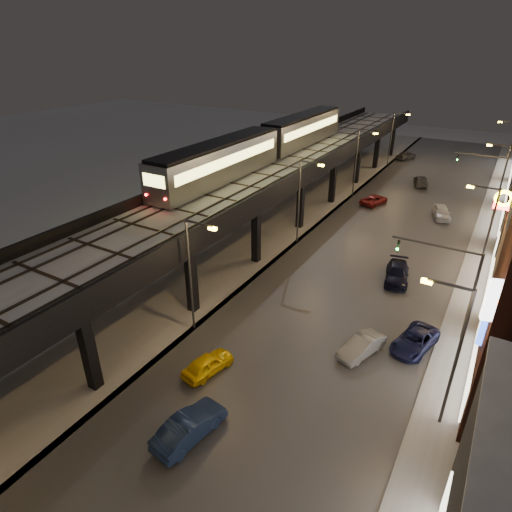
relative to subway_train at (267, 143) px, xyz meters
The scene contains 31 objects.
ground 40.03m from the subway_train, 77.45° to the right, with size 220.00×220.00×0.00m, color silver.
road_surface 18.40m from the subway_train, 11.22° to the right, with size 17.00×120.00×0.06m, color #46474D.
sidewalk_right 27.53m from the subway_train, ahead, with size 4.00×120.00×0.14m, color #9FA1A8.
under_viaduct_pavement 9.43m from the subway_train, 51.77° to the right, with size 11.00×120.00×0.06m, color #9FA1A8.
elevated_viaduct 7.41m from the subway_train, 68.45° to the right, with size 9.00×100.00×6.30m.
viaduct_trackbed 7.03m from the subway_train, 68.12° to the right, with size 8.40×100.00×0.32m.
viaduct_parapet_streetside 9.38m from the subway_train, 42.03° to the right, with size 0.30×100.00×1.10m, color black.
viaduct_parapet_far 6.67m from the subway_train, 106.68° to the right, with size 0.30×100.00×1.10m, color black.
streetlight_left_1 26.64m from the subway_train, 72.22° to the right, with size 2.57×0.28×9.00m.
streetlight_right_1 35.79m from the subway_train, 44.94° to the right, with size 2.56×0.28×9.00m.
streetlight_left_2 11.30m from the subway_train, 41.62° to the right, with size 2.57×0.28×9.00m.
streetlight_right_2 26.44m from the subway_train, 15.87° to the right, with size 2.56×0.28×9.00m.
streetlight_left_3 13.91m from the subway_train, 53.29° to the left, with size 2.57×0.28×9.00m.
streetlight_right_3 27.65m from the subway_train, 23.23° to the left, with size 2.56×0.28×9.00m.
streetlight_left_4 30.12m from the subway_train, 74.35° to the left, with size 2.57×0.28×9.00m.
streetlight_right_4 38.45m from the subway_train, 48.81° to the left, with size 2.56×0.28×9.00m.
traffic_light_rig_a 29.50m from the subway_train, 33.61° to the right, with size 6.10×0.34×7.00m.
traffic_light_rig_b 28.28m from the subway_train, 29.60° to the left, with size 6.10×0.34×7.00m.
subway_train is the anchor object (origin of this frame).
car_taxi 31.74m from the subway_train, 67.92° to the right, with size 1.51×3.75×1.28m, color yellow.
car_near_white 36.78m from the subway_train, 67.45° to the right, with size 1.59×4.55×1.50m, color navy.
car_mid_silver 16.50m from the subway_train, 37.59° to the left, with size 2.04×4.43×1.23m, color maroon.
car_mid_dark 26.57m from the subway_train, 53.63° to the left, with size 1.90×4.67×1.36m, color #48494B.
car_far_white 37.26m from the subway_train, 74.97° to the left, with size 1.79×4.46×1.52m, color #464749.
car_onc_silver 30.28m from the subway_train, 47.71° to the right, with size 1.39×3.98×1.31m, color #8B919D.
car_onc_dark 30.70m from the subway_train, 40.04° to the right, with size 2.11×4.57×1.27m, color #181D49.
car_onc_white 23.05m from the subway_train, 27.67° to the right, with size 1.98×4.87×1.41m, color black.
car_onc_red 22.95m from the subway_train, 22.01° to the left, with size 1.77×4.40×1.50m, color silver.
sign_mcdonalds 27.38m from the subway_train, 14.16° to the right, with size 2.59×0.31×8.78m.
sign_citgo 37.33m from the subway_train, 43.66° to the right, with size 2.13×0.39×10.11m.
sign_carwash 35.81m from the subway_train, 40.90° to the right, with size 1.65×0.35×8.55m.
Camera 1 is at (16.83, -7.46, 19.71)m, focal length 30.00 mm.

